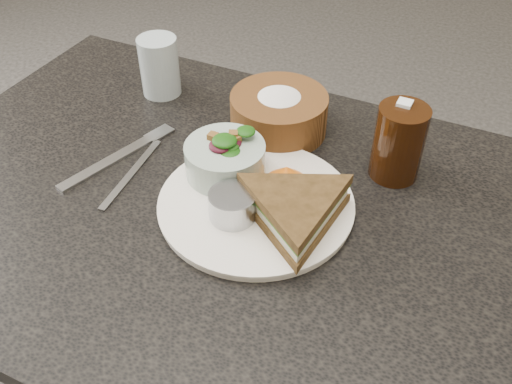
{
  "coord_description": "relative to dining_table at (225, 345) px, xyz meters",
  "views": [
    {
      "loc": [
        0.32,
        -0.53,
        1.31
      ],
      "look_at": [
        0.06,
        0.01,
        0.78
      ],
      "focal_mm": 40.0,
      "sensor_mm": 36.0,
      "label": 1
    }
  ],
  "objects": [
    {
      "name": "salad_bowl",
      "position": [
        -0.01,
        0.05,
        0.42
      ],
      "size": [
        0.14,
        0.14,
        0.07
      ],
      "primitive_type": null,
      "rotation": [
        0.0,
        0.0,
        -0.19
      ],
      "color": "#99AEA1",
      "rests_on": "dinner_plate"
    },
    {
      "name": "sandwich",
      "position": [
        0.13,
        -0.01,
        0.41
      ],
      "size": [
        0.26,
        0.26,
        0.05
      ],
      "primitive_type": null,
      "rotation": [
        0.0,
        0.0,
        -0.63
      ],
      "color": "brown",
      "rests_on": "dinner_plate"
    },
    {
      "name": "dinner_plate",
      "position": [
        0.06,
        0.01,
        0.38
      ],
      "size": [
        0.28,
        0.28,
        0.01
      ],
      "primitive_type": "cylinder",
      "color": "white",
      "rests_on": "dining_table"
    },
    {
      "name": "fork",
      "position": [
        -0.19,
        0.01,
        0.38
      ],
      "size": [
        0.08,
        0.19,
        0.01
      ],
      "primitive_type": "cube",
      "rotation": [
        0.0,
        0.0,
        -0.3
      ],
      "color": "#AFAFB1",
      "rests_on": "dining_table"
    },
    {
      "name": "water_glass",
      "position": [
        -0.23,
        0.22,
        0.43
      ],
      "size": [
        0.09,
        0.09,
        0.11
      ],
      "primitive_type": "cylinder",
      "rotation": [
        0.0,
        0.0,
        0.32
      ],
      "color": "#A3B3B9",
      "rests_on": "dining_table"
    },
    {
      "name": "knife",
      "position": [
        -0.15,
        -0.0,
        0.38
      ],
      "size": [
        0.03,
        0.18,
        0.0
      ],
      "primitive_type": "cube",
      "rotation": [
        0.0,
        0.0,
        0.09
      ],
      "color": "#979798",
      "rests_on": "dining_table"
    },
    {
      "name": "dining_table",
      "position": [
        0.0,
        0.0,
        0.0
      ],
      "size": [
        1.0,
        0.7,
        0.75
      ],
      "primitive_type": "cube",
      "color": "black",
      "rests_on": "floor"
    },
    {
      "name": "orange_wedge",
      "position": [
        0.08,
        0.07,
        0.4
      ],
      "size": [
        0.08,
        0.08,
        0.03
      ],
      "primitive_type": "cone",
      "rotation": [
        0.0,
        0.0,
        0.31
      ],
      "color": "orange",
      "rests_on": "dinner_plate"
    },
    {
      "name": "bread_basket",
      "position": [
        0.01,
        0.2,
        0.42
      ],
      "size": [
        0.2,
        0.2,
        0.09
      ],
      "primitive_type": null,
      "rotation": [
        0.0,
        0.0,
        0.29
      ],
      "color": "brown",
      "rests_on": "dining_table"
    },
    {
      "name": "cola_glass",
      "position": [
        0.22,
        0.17,
        0.44
      ],
      "size": [
        0.08,
        0.08,
        0.13
      ],
      "primitive_type": null,
      "rotation": [
        0.0,
        0.0,
        0.06
      ],
      "color": "black",
      "rests_on": "dining_table"
    },
    {
      "name": "dressing_ramekin",
      "position": [
        0.04,
        -0.03,
        0.41
      ],
      "size": [
        0.08,
        0.08,
        0.04
      ],
      "primitive_type": "cylinder",
      "rotation": [
        0.0,
        0.0,
        -0.18
      ],
      "color": "#A4A7AD",
      "rests_on": "dinner_plate"
    }
  ]
}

